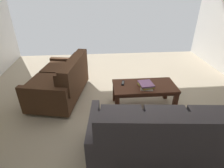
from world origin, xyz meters
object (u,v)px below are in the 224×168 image
at_px(loveseat_near, 62,81).
at_px(tv_remote, 123,83).
at_px(sofa_main, 171,136).
at_px(coffee_table, 144,89).
at_px(book_stack, 146,85).

bearing_deg(loveseat_near, tv_remote, 162.24).
xyz_separation_m(sofa_main, coffee_table, (0.05, -1.16, -0.00)).
height_order(sofa_main, coffee_table, sofa_main).
distance_m(sofa_main, loveseat_near, 2.27).
relative_size(loveseat_near, tv_remote, 9.32).
relative_size(loveseat_near, coffee_table, 1.40).
distance_m(sofa_main, coffee_table, 1.17).
xyz_separation_m(coffee_table, tv_remote, (0.37, -0.10, 0.08)).
bearing_deg(coffee_table, loveseat_near, -16.96).
bearing_deg(coffee_table, sofa_main, 92.52).
relative_size(sofa_main, book_stack, 6.90).
bearing_deg(sofa_main, tv_remote, -71.43).
height_order(coffee_table, book_stack, book_stack).
distance_m(coffee_table, tv_remote, 0.39).
bearing_deg(coffee_table, tv_remote, -14.44).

